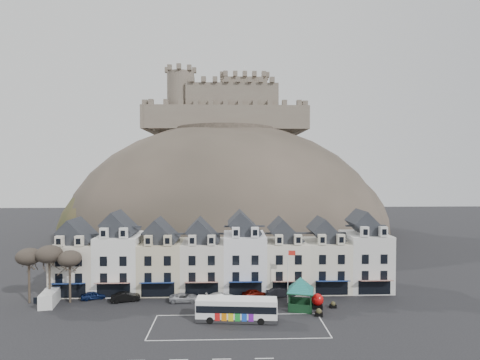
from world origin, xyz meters
The scene contains 21 objects.
ground centered at (0.00, 0.00, 0.00)m, with size 300.00×300.00×0.00m, color black.
coach_bay_markings centered at (2.00, 1.25, 0.00)m, with size 22.00×7.50×0.01m, color silver.
townhouse_terrace centered at (0.15, 15.97, 5.30)m, with size 54.40×9.35×11.80m.
castle_hill centered at (1.25, 68.95, 0.11)m, with size 100.00×76.00×68.00m.
castle centered at (0.51, 75.93, 40.19)m, with size 50.20×22.20×22.00m.
tree_left_far centered at (-29.00, 10.50, 6.90)m, with size 3.61×3.61×8.24m.
tree_left_mid centered at (-26.00, 10.50, 7.24)m, with size 3.78×3.78×8.64m.
tree_left_near centered at (-23.00, 10.50, 6.55)m, with size 3.43×3.43×7.84m.
bus centered at (1.81, 2.90, 1.66)m, with size 10.79×3.36×3.00m.
bus_shelter centered at (11.01, 6.66, 3.59)m, with size 7.06×7.06×4.63m.
red_buoy centered at (13.55, 7.00, 1.07)m, with size 1.70×1.70×2.10m.
flagpole centered at (9.72, 9.39, 4.62)m, with size 1.17×0.21×8.10m.
white_van centered at (-25.57, 9.50, 1.03)m, with size 2.69×4.76×2.05m.
planter_west centered at (13.01, 4.04, 0.52)m, with size 1.19×0.80×1.09m.
planter_east centered at (15.81, 7.00, 0.46)m, with size 0.98×0.67×0.95m.
car_navy centered at (-20.00, 11.81, 0.61)m, with size 1.45×3.61×1.23m, color #0C1940.
car_black centered at (-14.80, 10.63, 0.70)m, with size 1.48×4.25×1.40m, color black.
car_silver centered at (-5.96, 10.30, 0.61)m, with size 2.04×4.35×1.23m, color #A7A8AE.
car_white centered at (-0.40, 10.23, 0.66)m, with size 1.85×4.54×1.32m, color white.
car_maroon centered at (4.80, 12.00, 0.65)m, with size 1.52×3.79×1.29m, color #510A04.
car_charcoal centered at (8.88, 12.00, 0.75)m, with size 1.59×4.56×1.50m, color black.
Camera 1 is at (0.67, -45.77, 20.00)m, focal length 28.00 mm.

